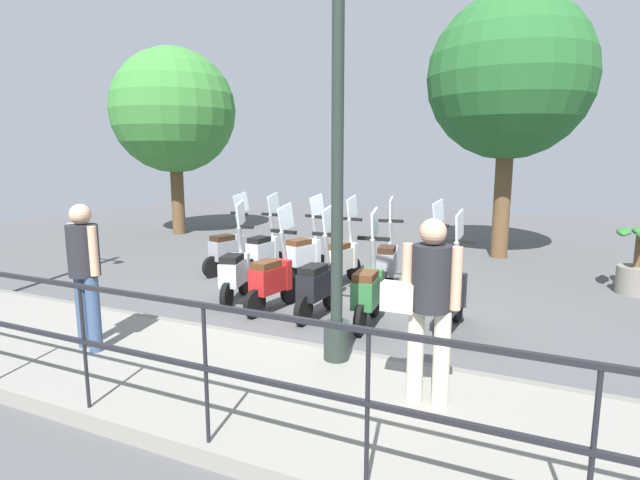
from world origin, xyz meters
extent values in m
plane|color=#4C4C4F|center=(0.00, 0.00, 0.00)|extent=(28.00, 28.00, 0.00)
cube|color=gray|center=(-3.20, 0.00, 0.07)|extent=(2.20, 20.00, 0.15)
cube|color=slate|center=(-2.15, 0.00, 0.07)|extent=(0.10, 20.00, 0.15)
cube|color=black|center=(-4.20, 0.00, 1.20)|extent=(0.04, 16.00, 0.04)
cube|color=black|center=(-4.20, 0.00, 0.73)|extent=(0.04, 16.00, 0.04)
cylinder|color=black|center=(-4.20, -3.08, 0.68)|extent=(0.03, 0.03, 1.05)
cylinder|color=black|center=(-4.20, -1.85, 0.68)|extent=(0.03, 0.03, 1.05)
cylinder|color=black|center=(-4.20, -0.62, 0.68)|extent=(0.03, 0.03, 1.05)
cylinder|color=black|center=(-4.20, 0.62, 0.68)|extent=(0.03, 0.03, 1.05)
cylinder|color=#232D28|center=(-2.40, -0.88, 0.35)|extent=(0.26, 0.26, 0.40)
cylinder|color=#232D28|center=(-2.40, -0.88, 2.43)|extent=(0.12, 0.12, 4.55)
cylinder|color=beige|center=(-2.92, -2.05, 0.56)|extent=(0.14, 0.14, 0.82)
cylinder|color=beige|center=(-2.93, -1.83, 0.56)|extent=(0.14, 0.14, 0.82)
cylinder|color=#232328|center=(-2.92, -1.94, 1.25)|extent=(0.33, 0.33, 0.55)
sphere|color=tan|center=(-2.92, -1.94, 1.63)|extent=(0.22, 0.22, 0.22)
cylinder|color=tan|center=(-2.92, -2.14, 1.26)|extent=(0.09, 0.09, 0.52)
cylinder|color=tan|center=(-2.93, -1.74, 1.26)|extent=(0.09, 0.09, 0.52)
cube|color=beige|center=(-2.98, -1.69, 1.07)|extent=(0.15, 0.28, 0.24)
cylinder|color=#384C70|center=(-3.24, 1.78, 0.56)|extent=(0.14, 0.14, 0.82)
cylinder|color=#384C70|center=(-3.29, 1.56, 0.56)|extent=(0.14, 0.14, 0.82)
cylinder|color=#232328|center=(-3.27, 1.67, 1.25)|extent=(0.38, 0.38, 0.55)
sphere|color=tan|center=(-3.27, 1.67, 1.63)|extent=(0.22, 0.22, 0.22)
cylinder|color=tan|center=(-3.23, 1.87, 1.26)|extent=(0.09, 0.09, 0.52)
cylinder|color=tan|center=(-3.30, 1.48, 1.26)|extent=(0.09, 0.09, 0.52)
cylinder|color=brown|center=(4.26, 6.82, 1.08)|extent=(0.36, 0.36, 2.17)
sphere|color=#387A33|center=(4.26, 6.82, 3.44)|extent=(3.39, 3.39, 3.39)
cylinder|color=brown|center=(4.58, -1.85, 1.28)|extent=(0.36, 0.36, 2.56)
sphere|color=#235B28|center=(4.58, -1.85, 3.84)|extent=(3.41, 3.41, 3.41)
cylinder|color=slate|center=(2.40, -4.15, 0.23)|extent=(0.56, 0.56, 0.45)
cylinder|color=brown|center=(2.40, -4.15, 0.70)|extent=(0.10, 0.10, 0.50)
ellipsoid|color=#2D6B2D|center=(2.65, -4.15, 1.00)|extent=(0.56, 0.16, 0.10)
ellipsoid|color=#2D6B2D|center=(2.40, -3.90, 1.00)|extent=(0.56, 0.16, 0.10)
ellipsoid|color=#2D6B2D|center=(2.58, -3.97, 1.00)|extent=(0.56, 0.16, 0.10)
cylinder|color=black|center=(-0.21, -1.75, 0.20)|extent=(0.40, 0.11, 0.40)
cylinder|color=black|center=(-1.03, -1.68, 0.20)|extent=(0.40, 0.11, 0.40)
cube|color=black|center=(-0.71, -1.71, 0.48)|extent=(0.62, 0.33, 0.36)
cube|color=black|center=(-0.42, -1.73, 0.50)|extent=(0.14, 0.31, 0.44)
cube|color=black|center=(-0.78, -1.70, 0.71)|extent=(0.42, 0.29, 0.10)
cylinder|color=gray|center=(-0.36, -1.73, 0.85)|extent=(0.19, 0.08, 0.55)
cube|color=black|center=(-0.36, -1.73, 1.13)|extent=(0.09, 0.44, 0.05)
cube|color=silver|center=(-0.30, -1.74, 1.33)|extent=(0.39, 0.06, 0.42)
cylinder|color=black|center=(-0.46, -0.65, 0.20)|extent=(0.41, 0.12, 0.40)
cylinder|color=black|center=(-1.29, -0.74, 0.20)|extent=(0.41, 0.12, 0.40)
cube|color=#2D6B38|center=(-0.96, -0.70, 0.48)|extent=(0.63, 0.34, 0.36)
cube|color=#2D6B38|center=(-0.67, -0.67, 0.50)|extent=(0.15, 0.31, 0.44)
cube|color=#4C2D19|center=(-1.03, -0.71, 0.71)|extent=(0.42, 0.30, 0.10)
cylinder|color=gray|center=(-0.61, -0.67, 0.85)|extent=(0.19, 0.09, 0.55)
cube|color=black|center=(-0.61, -0.67, 1.13)|extent=(0.10, 0.44, 0.05)
cube|color=silver|center=(-0.55, -0.66, 1.33)|extent=(0.39, 0.07, 0.42)
cylinder|color=black|center=(-0.41, 0.04, 0.20)|extent=(0.40, 0.10, 0.40)
cylinder|color=black|center=(-1.24, 0.08, 0.20)|extent=(0.40, 0.10, 0.40)
cube|color=black|center=(-0.91, 0.06, 0.48)|extent=(0.61, 0.31, 0.36)
cube|color=black|center=(-0.62, 0.05, 0.50)|extent=(0.13, 0.31, 0.44)
cube|color=black|center=(-0.98, 0.07, 0.71)|extent=(0.41, 0.28, 0.10)
cylinder|color=gray|center=(-0.56, 0.05, 0.85)|extent=(0.19, 0.08, 0.55)
cube|color=black|center=(-0.56, 0.05, 1.13)|extent=(0.08, 0.44, 0.05)
cube|color=silver|center=(-0.50, 0.04, 1.33)|extent=(0.39, 0.05, 0.42)
cylinder|color=black|center=(-0.42, 0.71, 0.20)|extent=(0.41, 0.14, 0.40)
cylinder|color=black|center=(-1.24, 0.84, 0.20)|extent=(0.41, 0.14, 0.40)
cube|color=#B21E1E|center=(-0.92, 0.79, 0.48)|extent=(0.63, 0.36, 0.36)
cube|color=#B21E1E|center=(-0.63, 0.74, 0.50)|extent=(0.16, 0.31, 0.44)
cube|color=#4C2D19|center=(-0.99, 0.80, 0.71)|extent=(0.43, 0.32, 0.10)
cylinder|color=gray|center=(-0.57, 0.74, 0.85)|extent=(0.19, 0.10, 0.55)
cube|color=black|center=(-0.57, 0.74, 1.13)|extent=(0.12, 0.44, 0.05)
cube|color=silver|center=(-0.51, 0.73, 1.33)|extent=(0.39, 0.09, 0.42)
cylinder|color=black|center=(-0.29, 1.63, 0.20)|extent=(0.41, 0.18, 0.40)
cylinder|color=black|center=(-1.09, 1.41, 0.20)|extent=(0.41, 0.18, 0.40)
cube|color=#B7BCC6|center=(-0.77, 1.50, 0.48)|extent=(0.65, 0.43, 0.36)
cube|color=#B7BCC6|center=(-0.49, 1.58, 0.50)|extent=(0.20, 0.32, 0.44)
cube|color=black|center=(-0.84, 1.48, 0.71)|extent=(0.45, 0.36, 0.10)
cylinder|color=gray|center=(-0.43, 1.59, 0.85)|extent=(0.19, 0.12, 0.55)
cube|color=black|center=(-0.43, 1.59, 1.13)|extent=(0.18, 0.44, 0.05)
cube|color=silver|center=(-0.38, 1.61, 1.33)|extent=(0.38, 0.13, 0.42)
cylinder|color=black|center=(1.20, -1.20, 0.20)|extent=(0.41, 0.18, 0.40)
cylinder|color=black|center=(0.40, -0.98, 0.20)|extent=(0.41, 0.18, 0.40)
cube|color=black|center=(0.72, -1.07, 0.48)|extent=(0.65, 0.43, 0.36)
cube|color=black|center=(1.00, -1.14, 0.50)|extent=(0.19, 0.32, 0.44)
cube|color=black|center=(0.65, -1.05, 0.71)|extent=(0.45, 0.36, 0.10)
cylinder|color=gray|center=(1.06, -1.16, 0.85)|extent=(0.19, 0.12, 0.55)
cube|color=black|center=(1.06, -1.16, 1.13)|extent=(0.17, 0.44, 0.05)
cube|color=silver|center=(1.11, -1.18, 1.33)|extent=(0.38, 0.13, 0.42)
cylinder|color=black|center=(1.38, -0.32, 0.20)|extent=(0.41, 0.15, 0.40)
cylinder|color=black|center=(0.56, -0.47, 0.20)|extent=(0.41, 0.15, 0.40)
cube|color=gray|center=(0.89, -0.41, 0.48)|extent=(0.64, 0.38, 0.36)
cube|color=gray|center=(1.17, -0.36, 0.50)|extent=(0.17, 0.32, 0.44)
cube|color=black|center=(0.82, -0.42, 0.71)|extent=(0.44, 0.32, 0.10)
cylinder|color=gray|center=(1.23, -0.35, 0.85)|extent=(0.19, 0.10, 0.55)
cube|color=black|center=(1.23, -0.35, 1.13)|extent=(0.13, 0.44, 0.05)
cube|color=silver|center=(1.29, -0.34, 1.33)|extent=(0.39, 0.10, 0.42)
cylinder|color=black|center=(1.34, 0.35, 0.20)|extent=(0.41, 0.13, 0.40)
cylinder|color=black|center=(0.51, 0.44, 0.20)|extent=(0.41, 0.13, 0.40)
cube|color=beige|center=(0.84, 0.41, 0.48)|extent=(0.63, 0.35, 0.36)
cube|color=beige|center=(1.13, 0.37, 0.50)|extent=(0.15, 0.31, 0.44)
cube|color=#4C2D19|center=(0.77, 0.41, 0.71)|extent=(0.43, 0.30, 0.10)
cylinder|color=gray|center=(1.19, 0.37, 0.85)|extent=(0.19, 0.09, 0.55)
cube|color=black|center=(1.19, 0.37, 1.13)|extent=(0.11, 0.44, 0.05)
cube|color=silver|center=(1.25, 0.36, 1.33)|extent=(0.39, 0.07, 0.42)
cylinder|color=black|center=(1.39, 1.04, 0.20)|extent=(0.41, 0.19, 0.40)
cylinder|color=black|center=(0.60, 1.28, 0.20)|extent=(0.41, 0.19, 0.40)
cube|color=#B7BCC6|center=(0.91, 1.19, 0.48)|extent=(0.66, 0.44, 0.36)
cube|color=#B7BCC6|center=(1.19, 1.10, 0.50)|extent=(0.20, 0.32, 0.44)
cube|color=#4C2D19|center=(0.84, 1.21, 0.71)|extent=(0.46, 0.37, 0.10)
cylinder|color=gray|center=(1.25, 1.08, 0.85)|extent=(0.20, 0.12, 0.55)
cube|color=black|center=(1.25, 1.08, 1.13)|extent=(0.19, 0.44, 0.05)
cube|color=silver|center=(1.30, 1.07, 1.33)|extent=(0.38, 0.14, 0.42)
cylinder|color=black|center=(1.33, 1.94, 0.20)|extent=(0.41, 0.11, 0.40)
cylinder|color=black|center=(0.50, 2.01, 0.20)|extent=(0.41, 0.11, 0.40)
cube|color=#B7BCC6|center=(0.83, 1.98, 0.48)|extent=(0.62, 0.33, 0.36)
cube|color=#B7BCC6|center=(1.12, 1.96, 0.50)|extent=(0.14, 0.31, 0.44)
cube|color=black|center=(0.76, 1.99, 0.71)|extent=(0.42, 0.29, 0.10)
cylinder|color=gray|center=(1.18, 1.95, 0.85)|extent=(0.19, 0.08, 0.55)
cube|color=black|center=(1.18, 1.95, 1.13)|extent=(0.10, 0.44, 0.05)
cube|color=silver|center=(1.24, 1.95, 1.33)|extent=(0.39, 0.06, 0.42)
cylinder|color=black|center=(1.20, 2.56, 0.20)|extent=(0.41, 0.18, 0.40)
cylinder|color=black|center=(0.40, 2.78, 0.20)|extent=(0.41, 0.18, 0.40)
cube|color=gray|center=(0.72, 2.70, 0.48)|extent=(0.65, 0.43, 0.36)
cube|color=gray|center=(0.99, 2.62, 0.50)|extent=(0.20, 0.32, 0.44)
cube|color=black|center=(0.65, 2.71, 0.71)|extent=(0.45, 0.36, 0.10)
cylinder|color=gray|center=(1.05, 2.60, 0.85)|extent=(0.19, 0.12, 0.55)
cube|color=black|center=(1.05, 2.60, 1.13)|extent=(0.18, 0.44, 0.05)
cube|color=silver|center=(1.11, 2.59, 1.33)|extent=(0.38, 0.13, 0.42)
camera|label=1|loc=(-6.93, -2.78, 2.25)|focal=28.00mm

